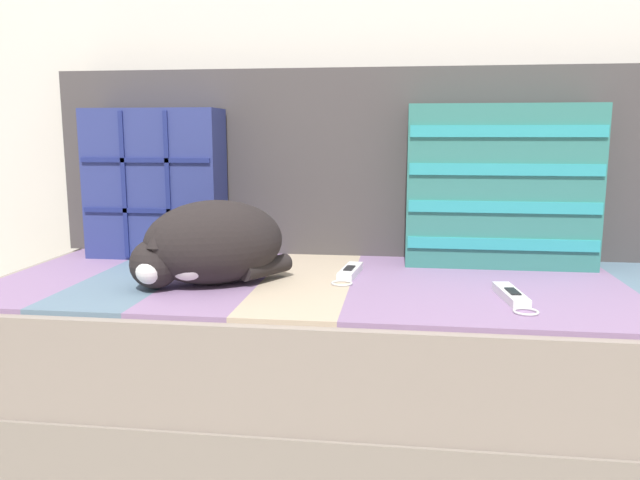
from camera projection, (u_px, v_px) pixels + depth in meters
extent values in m
plane|color=#A89E8E|center=(392.00, 466.00, 1.39)|extent=(14.00, 14.00, 0.00)
cube|color=gray|center=(394.00, 400.00, 1.52)|extent=(1.97, 0.80, 0.18)
cube|color=gray|center=(396.00, 325.00, 1.49)|extent=(1.93, 0.78, 0.21)
cube|color=gray|center=(67.00, 271.00, 1.56)|extent=(0.21, 0.70, 0.01)
cube|color=slate|center=(145.00, 274.00, 1.54)|extent=(0.21, 0.70, 0.01)
cube|color=gray|center=(226.00, 276.00, 1.51)|extent=(0.21, 0.70, 0.01)
cube|color=tan|center=(310.00, 279.00, 1.48)|extent=(0.21, 0.70, 0.01)
cube|color=gray|center=(396.00, 281.00, 1.46)|extent=(0.21, 0.70, 0.01)
cube|color=gray|center=(487.00, 284.00, 1.43)|extent=(0.21, 0.70, 0.01)
cube|color=gray|center=(580.00, 287.00, 1.40)|extent=(0.21, 0.70, 0.01)
cube|color=#474242|center=(400.00, 163.00, 1.75)|extent=(1.93, 0.14, 0.51)
cube|color=navy|center=(156.00, 184.00, 1.70)|extent=(0.37, 0.13, 0.40)
cube|color=navy|center=(147.00, 211.00, 1.65)|extent=(0.35, 0.01, 0.01)
cube|color=navy|center=(124.00, 185.00, 1.65)|extent=(0.01, 0.01, 0.39)
cube|color=navy|center=(144.00, 160.00, 1.63)|extent=(0.35, 0.01, 0.01)
cube|color=navy|center=(168.00, 186.00, 1.63)|extent=(0.01, 0.01, 0.39)
cube|color=#337A70|center=(500.00, 186.00, 1.58)|extent=(0.47, 0.13, 0.41)
cube|color=teal|center=(502.00, 244.00, 1.54)|extent=(0.46, 0.01, 0.03)
cube|color=teal|center=(504.00, 207.00, 1.52)|extent=(0.46, 0.01, 0.03)
cube|color=teal|center=(506.00, 170.00, 1.51)|extent=(0.46, 0.01, 0.03)
cube|color=teal|center=(508.00, 131.00, 1.49)|extent=(0.46, 0.01, 0.03)
ellipsoid|color=black|center=(215.00, 242.00, 1.40)|extent=(0.37, 0.33, 0.19)
sphere|color=black|center=(155.00, 264.00, 1.35)|extent=(0.11, 0.11, 0.11)
sphere|color=white|center=(149.00, 270.00, 1.33)|extent=(0.06, 0.06, 0.06)
ellipsoid|color=white|center=(187.00, 261.00, 1.34)|extent=(0.09, 0.05, 0.09)
cylinder|color=black|center=(266.00, 267.00, 1.43)|extent=(0.11, 0.14, 0.04)
cone|color=black|center=(156.00, 238.00, 1.32)|extent=(0.04, 0.04, 0.04)
cone|color=black|center=(151.00, 234.00, 1.37)|extent=(0.04, 0.04, 0.04)
cube|color=white|center=(350.00, 271.00, 1.50)|extent=(0.05, 0.15, 0.02)
cube|color=black|center=(349.00, 268.00, 1.49)|extent=(0.03, 0.05, 0.00)
cube|color=black|center=(356.00, 265.00, 1.57)|extent=(0.03, 0.01, 0.02)
torus|color=silver|center=(342.00, 283.00, 1.41)|extent=(0.05, 0.05, 0.01)
cube|color=white|center=(511.00, 295.00, 1.28)|extent=(0.05, 0.16, 0.02)
cube|color=black|center=(513.00, 291.00, 1.27)|extent=(0.03, 0.06, 0.00)
cube|color=black|center=(501.00, 286.00, 1.36)|extent=(0.03, 0.01, 0.02)
torus|color=silver|center=(526.00, 312.00, 1.18)|extent=(0.05, 0.05, 0.01)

